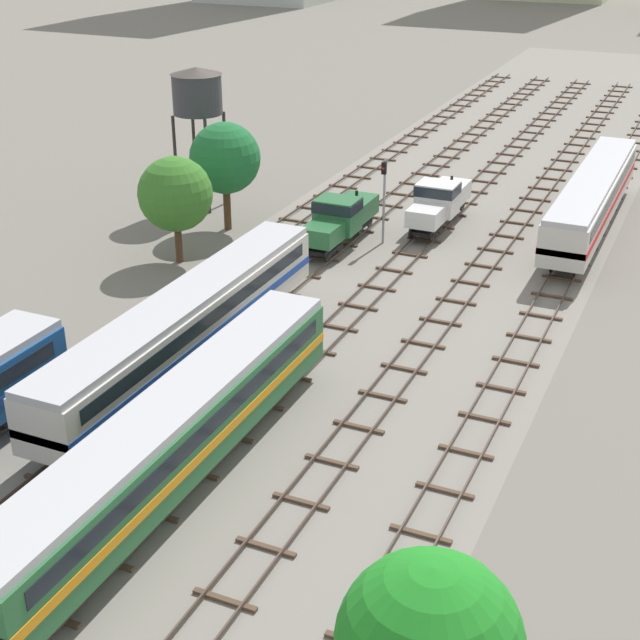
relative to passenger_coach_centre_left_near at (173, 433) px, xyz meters
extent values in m
plane|color=slate|center=(0.00, 28.67, -2.61)|extent=(480.00, 480.00, 0.00)
cube|color=gray|center=(0.00, 28.67, -2.61)|extent=(23.58, 176.00, 0.01)
cube|color=#47382D|center=(-10.51, 29.67, -2.40)|extent=(0.07, 126.00, 0.15)
cube|color=#47382D|center=(-9.07, 29.67, -2.40)|extent=(0.07, 126.00, 0.15)
cube|color=brown|center=(-9.79, 1.17, -2.54)|extent=(2.40, 0.22, 0.14)
cube|color=brown|center=(-9.79, 4.17, -2.54)|extent=(2.40, 0.22, 0.14)
cube|color=brown|center=(-9.79, 7.17, -2.54)|extent=(2.40, 0.22, 0.14)
cube|color=brown|center=(-9.79, 10.17, -2.54)|extent=(2.40, 0.22, 0.14)
cube|color=brown|center=(-9.79, 13.17, -2.54)|extent=(2.40, 0.22, 0.14)
cube|color=brown|center=(-9.79, 16.17, -2.54)|extent=(2.40, 0.22, 0.14)
cube|color=brown|center=(-9.79, 19.17, -2.54)|extent=(2.40, 0.22, 0.14)
cube|color=brown|center=(-9.79, 22.17, -2.54)|extent=(2.40, 0.22, 0.14)
cube|color=brown|center=(-9.79, 25.17, -2.54)|extent=(2.40, 0.22, 0.14)
cube|color=brown|center=(-9.79, 28.17, -2.54)|extent=(2.40, 0.22, 0.14)
cube|color=brown|center=(-9.79, 31.17, -2.54)|extent=(2.40, 0.22, 0.14)
cube|color=brown|center=(-9.79, 34.17, -2.54)|extent=(2.40, 0.22, 0.14)
cube|color=brown|center=(-9.79, 37.17, -2.54)|extent=(2.40, 0.22, 0.14)
cube|color=brown|center=(-9.79, 40.17, -2.54)|extent=(2.40, 0.22, 0.14)
cube|color=brown|center=(-9.79, 43.17, -2.54)|extent=(2.40, 0.22, 0.14)
cube|color=brown|center=(-9.79, 46.17, -2.54)|extent=(2.40, 0.22, 0.14)
cube|color=brown|center=(-9.79, 49.17, -2.54)|extent=(2.40, 0.22, 0.14)
cube|color=brown|center=(-9.79, 52.17, -2.54)|extent=(2.40, 0.22, 0.14)
cube|color=brown|center=(-9.79, 55.17, -2.54)|extent=(2.40, 0.22, 0.14)
cube|color=brown|center=(-9.79, 58.17, -2.54)|extent=(2.40, 0.22, 0.14)
cube|color=brown|center=(-9.79, 61.17, -2.54)|extent=(2.40, 0.22, 0.14)
cube|color=brown|center=(-9.79, 64.17, -2.54)|extent=(2.40, 0.22, 0.14)
cube|color=brown|center=(-9.79, 67.17, -2.54)|extent=(2.40, 0.22, 0.14)
cube|color=brown|center=(-9.79, 70.17, -2.54)|extent=(2.40, 0.22, 0.14)
cube|color=brown|center=(-9.79, 73.17, -2.54)|extent=(2.40, 0.22, 0.14)
cube|color=brown|center=(-9.79, 76.17, -2.54)|extent=(2.40, 0.22, 0.14)
cube|color=brown|center=(-9.79, 79.17, -2.54)|extent=(2.40, 0.22, 0.14)
cube|color=brown|center=(-9.79, 82.17, -2.54)|extent=(2.40, 0.22, 0.14)
cube|color=brown|center=(-9.79, 85.17, -2.54)|extent=(2.40, 0.22, 0.14)
cube|color=brown|center=(-9.79, 88.17, -2.54)|extent=(2.40, 0.22, 0.14)
cube|color=brown|center=(-9.79, 91.17, -2.54)|extent=(2.40, 0.22, 0.14)
cube|color=#47382D|center=(-5.61, 29.67, -2.40)|extent=(0.07, 126.00, 0.15)
cube|color=#47382D|center=(-4.18, 29.67, -2.40)|extent=(0.07, 126.00, 0.15)
cube|color=brown|center=(-4.89, -1.83, -2.54)|extent=(2.40, 0.22, 0.14)
cube|color=brown|center=(-4.89, 1.17, -2.54)|extent=(2.40, 0.22, 0.14)
cube|color=brown|center=(-4.89, 4.17, -2.54)|extent=(2.40, 0.22, 0.14)
cube|color=brown|center=(-4.89, 7.17, -2.54)|extent=(2.40, 0.22, 0.14)
cube|color=brown|center=(-4.89, 10.17, -2.54)|extent=(2.40, 0.22, 0.14)
cube|color=brown|center=(-4.89, 13.17, -2.54)|extent=(2.40, 0.22, 0.14)
cube|color=brown|center=(-4.89, 16.17, -2.54)|extent=(2.40, 0.22, 0.14)
cube|color=brown|center=(-4.89, 19.17, -2.54)|extent=(2.40, 0.22, 0.14)
cube|color=brown|center=(-4.89, 22.17, -2.54)|extent=(2.40, 0.22, 0.14)
cube|color=brown|center=(-4.89, 25.17, -2.54)|extent=(2.40, 0.22, 0.14)
cube|color=brown|center=(-4.89, 28.17, -2.54)|extent=(2.40, 0.22, 0.14)
cube|color=brown|center=(-4.89, 31.17, -2.54)|extent=(2.40, 0.22, 0.14)
cube|color=brown|center=(-4.89, 34.17, -2.54)|extent=(2.40, 0.22, 0.14)
cube|color=brown|center=(-4.89, 37.17, -2.54)|extent=(2.40, 0.22, 0.14)
cube|color=brown|center=(-4.89, 40.17, -2.54)|extent=(2.40, 0.22, 0.14)
cube|color=brown|center=(-4.89, 43.17, -2.54)|extent=(2.40, 0.22, 0.14)
cube|color=brown|center=(-4.89, 46.17, -2.54)|extent=(2.40, 0.22, 0.14)
cube|color=brown|center=(-4.89, 49.17, -2.54)|extent=(2.40, 0.22, 0.14)
cube|color=brown|center=(-4.89, 52.17, -2.54)|extent=(2.40, 0.22, 0.14)
cube|color=brown|center=(-4.89, 55.17, -2.54)|extent=(2.40, 0.22, 0.14)
cube|color=brown|center=(-4.89, 58.17, -2.54)|extent=(2.40, 0.22, 0.14)
cube|color=brown|center=(-4.89, 61.17, -2.54)|extent=(2.40, 0.22, 0.14)
cube|color=brown|center=(-4.89, 64.17, -2.54)|extent=(2.40, 0.22, 0.14)
cube|color=brown|center=(-4.89, 67.17, -2.54)|extent=(2.40, 0.22, 0.14)
cube|color=brown|center=(-4.89, 70.17, -2.54)|extent=(2.40, 0.22, 0.14)
cube|color=brown|center=(-4.89, 73.17, -2.54)|extent=(2.40, 0.22, 0.14)
cube|color=brown|center=(-4.89, 76.17, -2.54)|extent=(2.40, 0.22, 0.14)
cube|color=brown|center=(-4.89, 79.17, -2.54)|extent=(2.40, 0.22, 0.14)
cube|color=brown|center=(-4.89, 82.17, -2.54)|extent=(2.40, 0.22, 0.14)
cube|color=brown|center=(-4.89, 85.17, -2.54)|extent=(2.40, 0.22, 0.14)
cube|color=brown|center=(-4.89, 88.17, -2.54)|extent=(2.40, 0.22, 0.14)
cube|color=brown|center=(-4.89, 91.17, -2.54)|extent=(2.40, 0.22, 0.14)
cube|color=#47382D|center=(-0.72, 29.67, -2.40)|extent=(0.07, 126.00, 0.15)
cube|color=#47382D|center=(0.72, 29.67, -2.40)|extent=(0.07, 126.00, 0.15)
cube|color=brown|center=(0.00, -7.83, -2.54)|extent=(2.40, 0.22, 0.14)
cube|color=brown|center=(0.00, -4.83, -2.54)|extent=(2.40, 0.22, 0.14)
cube|color=brown|center=(0.00, -1.83, -2.54)|extent=(2.40, 0.22, 0.14)
cube|color=brown|center=(0.00, 1.17, -2.54)|extent=(2.40, 0.22, 0.14)
cube|color=brown|center=(0.00, 4.17, -2.54)|extent=(2.40, 0.22, 0.14)
cube|color=brown|center=(0.00, 7.17, -2.54)|extent=(2.40, 0.22, 0.14)
cube|color=brown|center=(0.00, 10.17, -2.54)|extent=(2.40, 0.22, 0.14)
cube|color=brown|center=(0.00, 13.17, -2.54)|extent=(2.40, 0.22, 0.14)
cube|color=brown|center=(0.00, 16.17, -2.54)|extent=(2.40, 0.22, 0.14)
cube|color=brown|center=(0.00, 19.17, -2.54)|extent=(2.40, 0.22, 0.14)
cube|color=brown|center=(0.00, 22.17, -2.54)|extent=(2.40, 0.22, 0.14)
cube|color=brown|center=(0.00, 25.17, -2.54)|extent=(2.40, 0.22, 0.14)
cube|color=brown|center=(0.00, 28.17, -2.54)|extent=(2.40, 0.22, 0.14)
cube|color=brown|center=(0.00, 31.17, -2.54)|extent=(2.40, 0.22, 0.14)
cube|color=brown|center=(0.00, 34.17, -2.54)|extent=(2.40, 0.22, 0.14)
cube|color=brown|center=(0.00, 37.17, -2.54)|extent=(2.40, 0.22, 0.14)
cube|color=brown|center=(0.00, 40.17, -2.54)|extent=(2.40, 0.22, 0.14)
cube|color=brown|center=(0.00, 43.17, -2.54)|extent=(2.40, 0.22, 0.14)
cube|color=brown|center=(0.00, 46.17, -2.54)|extent=(2.40, 0.22, 0.14)
cube|color=brown|center=(0.00, 49.17, -2.54)|extent=(2.40, 0.22, 0.14)
cube|color=brown|center=(0.00, 52.17, -2.54)|extent=(2.40, 0.22, 0.14)
cube|color=brown|center=(0.00, 55.17, -2.54)|extent=(2.40, 0.22, 0.14)
cube|color=brown|center=(0.00, 58.17, -2.54)|extent=(2.40, 0.22, 0.14)
cube|color=brown|center=(0.00, 61.17, -2.54)|extent=(2.40, 0.22, 0.14)
cube|color=brown|center=(0.00, 64.17, -2.54)|extent=(2.40, 0.22, 0.14)
cube|color=brown|center=(0.00, 67.17, -2.54)|extent=(2.40, 0.22, 0.14)
cube|color=brown|center=(0.00, 70.17, -2.54)|extent=(2.40, 0.22, 0.14)
cube|color=brown|center=(0.00, 73.17, -2.54)|extent=(2.40, 0.22, 0.14)
cube|color=brown|center=(0.00, 76.17, -2.54)|extent=(2.40, 0.22, 0.14)
cube|color=brown|center=(0.00, 79.17, -2.54)|extent=(2.40, 0.22, 0.14)
cube|color=brown|center=(0.00, 82.17, -2.54)|extent=(2.40, 0.22, 0.14)
cube|color=brown|center=(0.00, 85.17, -2.54)|extent=(2.40, 0.22, 0.14)
cube|color=brown|center=(0.00, 88.17, -2.54)|extent=(2.40, 0.22, 0.14)
cube|color=brown|center=(0.00, 91.17, -2.54)|extent=(2.40, 0.22, 0.14)
cube|color=#47382D|center=(4.18, 29.67, -2.40)|extent=(0.07, 126.00, 0.15)
cube|color=#47382D|center=(5.61, 29.67, -2.40)|extent=(0.07, 126.00, 0.15)
cube|color=brown|center=(4.89, -4.83, -2.54)|extent=(2.40, 0.22, 0.14)
cube|color=brown|center=(4.89, -1.83, -2.54)|extent=(2.40, 0.22, 0.14)
cube|color=brown|center=(4.89, 1.17, -2.54)|extent=(2.40, 0.22, 0.14)
cube|color=brown|center=(4.89, 4.17, -2.54)|extent=(2.40, 0.22, 0.14)
cube|color=brown|center=(4.89, 7.17, -2.54)|extent=(2.40, 0.22, 0.14)
cube|color=brown|center=(4.89, 10.17, -2.54)|extent=(2.40, 0.22, 0.14)
cube|color=brown|center=(4.89, 13.17, -2.54)|extent=(2.40, 0.22, 0.14)
cube|color=brown|center=(4.89, 16.17, -2.54)|extent=(2.40, 0.22, 0.14)
cube|color=brown|center=(4.89, 19.17, -2.54)|extent=(2.40, 0.22, 0.14)
cube|color=brown|center=(4.89, 22.17, -2.54)|extent=(2.40, 0.22, 0.14)
cube|color=brown|center=(4.89, 25.17, -2.54)|extent=(2.40, 0.22, 0.14)
cube|color=brown|center=(4.89, 28.17, -2.54)|extent=(2.40, 0.22, 0.14)
cube|color=brown|center=(4.89, 31.17, -2.54)|extent=(2.40, 0.22, 0.14)
cube|color=brown|center=(4.89, 34.17, -2.54)|extent=(2.40, 0.22, 0.14)
cube|color=brown|center=(4.89, 37.17, -2.54)|extent=(2.40, 0.22, 0.14)
cube|color=brown|center=(4.89, 40.17, -2.54)|extent=(2.40, 0.22, 0.14)
cube|color=brown|center=(4.89, 43.17, -2.54)|extent=(2.40, 0.22, 0.14)
cube|color=brown|center=(4.89, 46.17, -2.54)|extent=(2.40, 0.22, 0.14)
cube|color=brown|center=(4.89, 49.17, -2.54)|extent=(2.40, 0.22, 0.14)
cube|color=brown|center=(4.89, 52.17, -2.54)|extent=(2.40, 0.22, 0.14)
cube|color=brown|center=(4.89, 55.17, -2.54)|extent=(2.40, 0.22, 0.14)
cube|color=brown|center=(4.89, 58.17, -2.54)|extent=(2.40, 0.22, 0.14)
cube|color=brown|center=(4.89, 61.17, -2.54)|extent=(2.40, 0.22, 0.14)
cube|color=brown|center=(4.89, 64.17, -2.54)|extent=(2.40, 0.22, 0.14)
cube|color=brown|center=(4.89, 67.17, -2.54)|extent=(2.40, 0.22, 0.14)
cube|color=brown|center=(4.89, 70.17, -2.54)|extent=(2.40, 0.22, 0.14)
cube|color=brown|center=(4.89, 73.17, -2.54)|extent=(2.40, 0.22, 0.14)
cube|color=brown|center=(4.89, 76.17, -2.54)|extent=(2.40, 0.22, 0.14)
cube|color=brown|center=(4.89, 79.17, -2.54)|extent=(2.40, 0.22, 0.14)
cube|color=brown|center=(4.89, 82.17, -2.54)|extent=(2.40, 0.22, 0.14)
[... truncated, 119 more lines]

